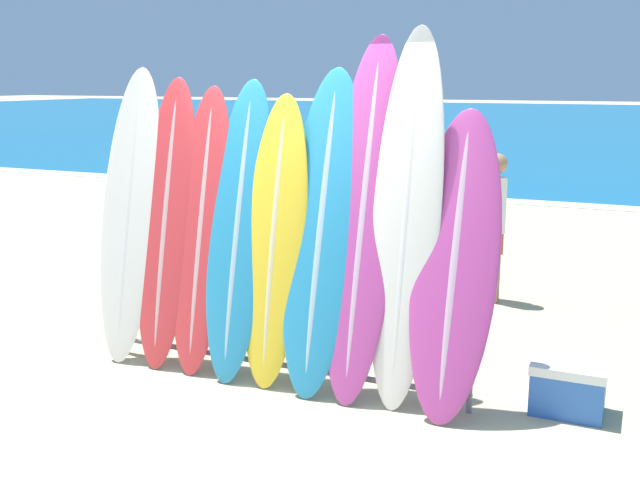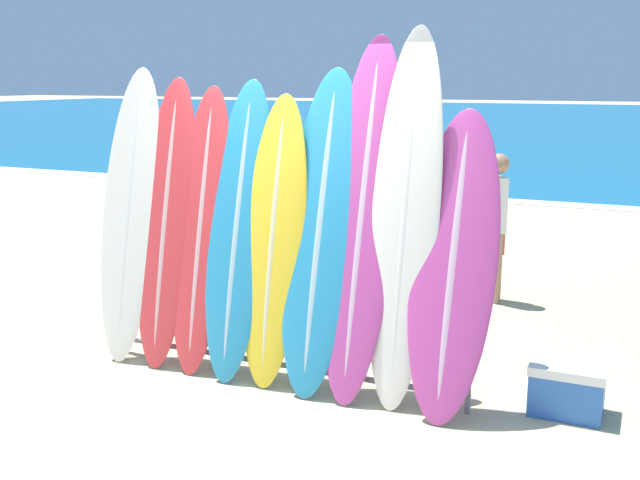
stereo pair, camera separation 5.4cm
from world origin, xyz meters
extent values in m
plane|color=#CCB789|center=(0.00, 0.00, 0.00)|extent=(160.00, 160.00, 0.00)
cube|color=#146693|center=(0.00, 39.77, 0.00)|extent=(120.00, 60.00, 0.00)
cube|color=white|center=(0.00, 10.07, 0.01)|extent=(120.00, 0.60, 0.01)
cylinder|color=slate|center=(-1.50, 0.69, 0.46)|extent=(0.04, 0.04, 0.91)
cylinder|color=slate|center=(1.44, 0.69, 0.46)|extent=(0.04, 0.04, 0.91)
cylinder|color=slate|center=(-0.03, 0.69, 0.89)|extent=(2.98, 0.04, 0.04)
cylinder|color=slate|center=(-0.03, 0.69, 0.12)|extent=(2.98, 0.04, 0.04)
ellipsoid|color=silver|center=(-1.37, 0.72, 1.18)|extent=(0.55, 0.59, 2.36)
ellipsoid|color=silver|center=(-1.37, 0.72, 1.18)|extent=(0.10, 0.58, 2.26)
ellipsoid|color=red|center=(-1.02, 0.71, 1.14)|extent=(0.51, 0.57, 2.28)
ellipsoid|color=#D59E9F|center=(-1.02, 0.71, 1.14)|extent=(0.09, 0.56, 2.19)
ellipsoid|color=red|center=(-0.69, 0.71, 1.11)|extent=(0.48, 0.55, 2.21)
ellipsoid|color=#D59E9F|center=(-0.69, 0.71, 1.11)|extent=(0.09, 0.54, 2.13)
ellipsoid|color=teal|center=(-0.36, 0.71, 1.13)|extent=(0.52, 0.64, 2.27)
ellipsoid|color=#98BACC|center=(-0.36, 0.71, 1.13)|extent=(0.09, 0.62, 2.18)
ellipsoid|color=yellow|center=(-0.05, 0.69, 1.08)|extent=(0.50, 0.53, 2.16)
ellipsoid|color=beige|center=(-0.05, 0.69, 1.08)|extent=(0.09, 0.52, 2.08)
ellipsoid|color=teal|center=(0.31, 0.73, 1.17)|extent=(0.57, 0.70, 2.35)
ellipsoid|color=#98BACC|center=(0.31, 0.73, 1.17)|extent=(0.10, 0.68, 2.26)
ellipsoid|color=#B23D8E|center=(0.62, 0.77, 1.29)|extent=(0.53, 0.74, 2.58)
ellipsoid|color=#CAA1BE|center=(0.62, 0.77, 1.29)|extent=(0.09, 0.72, 2.48)
ellipsoid|color=silver|center=(0.94, 0.75, 1.31)|extent=(0.49, 0.57, 2.62)
ellipsoid|color=silver|center=(0.94, 0.75, 1.31)|extent=(0.09, 0.55, 2.52)
ellipsoid|color=#B23D8E|center=(1.30, 0.70, 1.04)|extent=(0.59, 0.68, 2.07)
ellipsoid|color=#CAA1BE|center=(1.30, 0.70, 1.04)|extent=(0.11, 0.66, 1.99)
cylinder|color=#A87A5B|center=(1.01, 3.52, 0.36)|extent=(0.10, 0.10, 0.72)
cylinder|color=#A87A5B|center=(1.10, 3.39, 0.36)|extent=(0.10, 0.10, 0.72)
cube|color=#CC4C3D|center=(1.06, 3.45, 0.62)|extent=(0.22, 0.24, 0.22)
cube|color=white|center=(1.06, 3.45, 1.01)|extent=(0.24, 0.26, 0.57)
sphere|color=#A87A5B|center=(1.06, 3.45, 1.43)|extent=(0.20, 0.20, 0.20)
cylinder|color=#A87A5B|center=(-2.70, 7.63, 0.37)|extent=(0.10, 0.10, 0.74)
cylinder|color=#A87A5B|center=(-2.60, 7.75, 0.37)|extent=(0.10, 0.10, 0.74)
cube|color=#385693|center=(-2.65, 7.69, 0.63)|extent=(0.23, 0.24, 0.22)
cube|color=gold|center=(-2.65, 7.69, 1.03)|extent=(0.26, 0.26, 0.58)
sphere|color=#A87A5B|center=(-2.65, 7.69, 1.45)|extent=(0.21, 0.21, 0.21)
cylinder|color=#A87A5B|center=(-0.34, 9.12, 0.37)|extent=(0.10, 0.10, 0.74)
cylinder|color=#A87A5B|center=(-0.51, 9.13, 0.37)|extent=(0.10, 0.10, 0.74)
cube|color=#CC4C3D|center=(-0.43, 9.13, 0.63)|extent=(0.22, 0.14, 0.22)
cube|color=white|center=(-0.43, 9.13, 1.03)|extent=(0.23, 0.16, 0.58)
sphere|color=#A87A5B|center=(-0.43, 9.13, 1.46)|extent=(0.21, 0.21, 0.21)
cylinder|color=#A87A5B|center=(-1.45, 8.68, 0.42)|extent=(0.12, 0.12, 0.85)
cylinder|color=#A87A5B|center=(-1.53, 8.84, 0.42)|extent=(0.12, 0.12, 0.85)
cube|color=#385693|center=(-1.49, 8.76, 0.72)|extent=(0.24, 0.28, 0.25)
cube|color=#42996B|center=(-1.49, 8.76, 1.18)|extent=(0.26, 0.31, 0.66)
sphere|color=#A87A5B|center=(-1.49, 8.76, 1.67)|extent=(0.24, 0.24, 0.24)
cube|color=#2D60B7|center=(2.06, 0.97, 0.15)|extent=(0.48, 0.35, 0.29)
cube|color=white|center=(2.06, 0.97, 0.33)|extent=(0.50, 0.37, 0.06)
camera|label=1|loc=(2.41, -4.12, 2.25)|focal=42.00mm
camera|label=2|loc=(2.46, -4.10, 2.25)|focal=42.00mm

